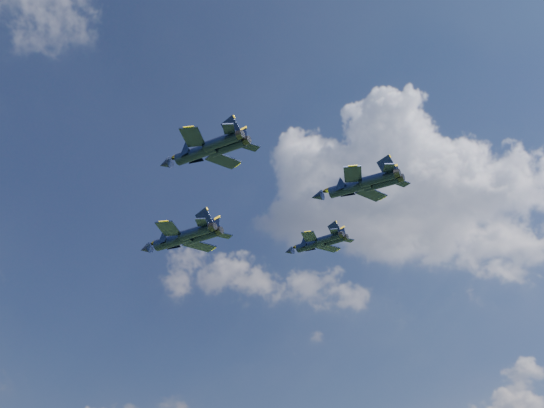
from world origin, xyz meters
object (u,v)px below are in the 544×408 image
(jet_slot, at_px, (347,188))
(jet_right, at_px, (309,245))
(jet_left, at_px, (194,154))
(jet_lead, at_px, (171,241))

(jet_slot, bearing_deg, jet_right, 40.59)
(jet_left, distance_m, jet_slot, 23.21)
(jet_lead, relative_size, jet_left, 1.16)
(jet_lead, height_order, jet_slot, jet_lead)
(jet_lead, bearing_deg, jet_right, -44.87)
(jet_right, xyz_separation_m, jet_slot, (-11.50, -21.39, -1.57))
(jet_lead, height_order, jet_left, jet_left)
(jet_left, xyz_separation_m, jet_right, (33.11, 13.08, 0.01))
(jet_left, bearing_deg, jet_right, 2.06)
(jet_lead, relative_size, jet_slot, 1.20)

